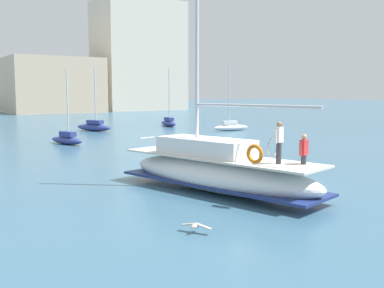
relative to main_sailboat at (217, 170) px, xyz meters
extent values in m
plane|color=#38607A|center=(0.95, -0.31, -0.90)|extent=(400.00, 400.00, 0.00)
ellipsoid|color=white|center=(0.02, -0.07, -0.20)|extent=(4.67, 9.90, 1.40)
cube|color=navy|center=(0.02, -0.07, -0.51)|extent=(4.65, 9.72, 0.10)
cube|color=beige|center=(0.02, -0.07, 0.54)|extent=(4.37, 9.38, 0.08)
cube|color=white|center=(-0.16, 0.63, 0.93)|extent=(2.68, 4.60, 0.70)
cylinder|color=silver|center=(-0.27, 1.09, 5.67)|extent=(0.16, 0.16, 10.17)
cylinder|color=#B7B7BC|center=(0.43, -1.70, 2.70)|extent=(1.52, 5.62, 0.12)
cylinder|color=silver|center=(-1.06, 4.21, 1.05)|extent=(0.89, 0.28, 0.06)
torus|color=orange|center=(-0.48, -2.92, 1.05)|extent=(0.31, 0.71, 0.70)
cylinder|color=#33333D|center=(0.72, -2.86, 0.98)|extent=(0.20, 0.20, 0.80)
cube|color=white|center=(0.72, -2.86, 1.66)|extent=(0.36, 0.27, 0.56)
sphere|color=#9E7051|center=(0.72, -2.86, 2.05)|extent=(0.20, 0.20, 0.20)
cylinder|color=white|center=(0.51, -2.92, 1.61)|extent=(0.09, 0.09, 0.50)
cylinder|color=white|center=(0.93, -2.81, 1.61)|extent=(0.09, 0.09, 0.50)
cylinder|color=#33333D|center=(1.43, -3.43, 0.76)|extent=(0.20, 0.20, 0.35)
cube|color=red|center=(1.43, -3.43, 1.21)|extent=(0.36, 0.27, 0.56)
sphere|color=tan|center=(1.43, -3.43, 1.60)|extent=(0.20, 0.20, 0.20)
cylinder|color=red|center=(1.22, -3.48, 1.16)|extent=(0.09, 0.09, 0.50)
cylinder|color=red|center=(1.64, -3.37, 1.16)|extent=(0.09, 0.09, 0.50)
torus|color=silver|center=(0.66, -2.63, 1.20)|extent=(0.75, 0.24, 0.76)
ellipsoid|color=white|center=(18.83, 23.21, -0.57)|extent=(4.17, 1.62, 0.66)
cube|color=white|center=(18.63, 23.25, -0.04)|extent=(1.71, 0.88, 0.40)
cylinder|color=silver|center=(18.53, 23.26, 2.98)|extent=(0.11, 0.11, 6.44)
ellipsoid|color=navy|center=(6.21, 30.77, -0.52)|extent=(2.92, 4.79, 0.77)
cube|color=navy|center=(6.31, 30.55, 0.07)|extent=(1.42, 2.03, 0.40)
cylinder|color=silver|center=(6.36, 30.44, 2.81)|extent=(0.12, 0.12, 5.89)
ellipsoid|color=navy|center=(0.03, 20.28, -0.59)|extent=(2.00, 3.93, 0.62)
cube|color=navy|center=(0.08, 20.10, -0.08)|extent=(1.02, 1.64, 0.40)
cylinder|color=silver|center=(0.11, 20.01, 2.36)|extent=(0.11, 0.11, 5.28)
ellipsoid|color=navy|center=(16.22, 32.20, -0.55)|extent=(1.69, 4.39, 0.69)
cube|color=navy|center=(16.18, 31.98, -0.01)|extent=(0.93, 1.80, 0.40)
cylinder|color=silver|center=(16.16, 31.88, 2.93)|extent=(0.12, 0.12, 6.27)
ellipsoid|color=silver|center=(-3.80, -4.18, -0.69)|extent=(0.40, 0.34, 0.16)
sphere|color=silver|center=(-3.97, -4.28, -0.66)|extent=(0.11, 0.11, 0.11)
cone|color=gold|center=(-4.02, -4.31, -0.67)|extent=(0.08, 0.07, 0.04)
cube|color=#9E9993|center=(-3.68, -4.40, -0.67)|extent=(0.36, 0.49, 0.13)
cube|color=#9E9993|center=(-3.92, -3.97, -0.67)|extent=(0.36, 0.49, 0.13)
cube|color=#C6AD8E|center=(15.38, 79.12, 4.57)|extent=(17.67, 17.80, 10.93)
cube|color=beige|center=(35.82, 79.87, 11.35)|extent=(18.88, 13.13, 24.51)
camera|label=1|loc=(-10.86, -14.87, 3.22)|focal=42.01mm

